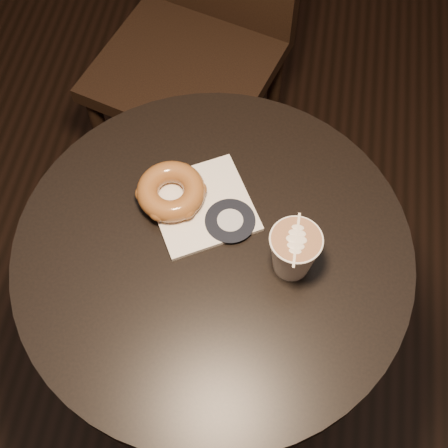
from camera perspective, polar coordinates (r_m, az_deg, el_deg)
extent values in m
plane|color=black|center=(1.78, -0.64, -13.20)|extent=(4.50, 4.50, 0.00)
cylinder|color=black|center=(1.10, -1.02, -2.52)|extent=(0.70, 0.70, 0.03)
cylinder|color=black|center=(1.43, -0.79, -9.10)|extent=(0.07, 0.07, 0.70)
cylinder|color=black|center=(1.77, -0.65, -13.11)|extent=(0.44, 0.44, 0.02)
cube|color=black|center=(1.69, -3.43, 14.17)|extent=(0.54, 0.54, 0.04)
cylinder|color=black|center=(1.85, -10.79, 6.80)|extent=(0.04, 0.04, 0.49)
cylinder|color=black|center=(1.73, -0.40, 2.63)|extent=(0.04, 0.04, 0.49)
cylinder|color=black|center=(2.04, -5.34, 14.44)|extent=(0.04, 0.04, 0.49)
cylinder|color=black|center=(1.93, 4.48, 11.02)|extent=(0.04, 0.04, 0.49)
cube|color=white|center=(1.12, -2.03, 1.72)|extent=(0.23, 0.23, 0.01)
torus|color=brown|center=(1.11, -4.86, 3.01)|extent=(0.12, 0.12, 0.04)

